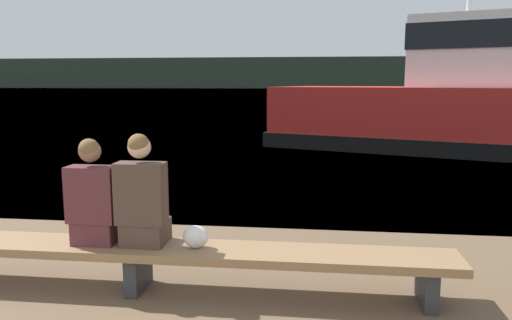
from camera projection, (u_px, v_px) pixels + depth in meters
The scene contains 7 objects.
water_surface at pixel (312, 89), 124.44m from camera, with size 240.00×240.00×0.00m, color teal.
far_shoreline at pixel (313, 73), 148.35m from camera, with size 600.00×12.00×8.94m, color #2D3D2D.
bench_main at pixel (138, 253), 4.66m from camera, with size 5.85×0.54×0.43m.
person_left at pixel (94, 200), 4.64m from camera, with size 0.45×0.40×1.00m.
person_right at pixel (143, 199), 4.58m from camera, with size 0.45×0.40×1.05m.
shopping_bag at pixel (196, 237), 4.56m from camera, with size 0.23×0.16×0.21m.
tugboat_red at pixel (460, 109), 14.08m from camera, with size 11.07×6.97×6.67m.
Camera 1 is at (1.59, -1.28, 1.94)m, focal length 35.00 mm.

